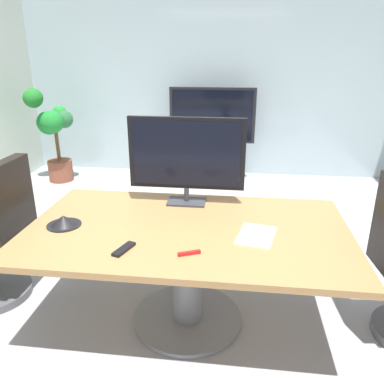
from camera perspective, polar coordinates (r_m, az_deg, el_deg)
ground_plane at (r=3.02m, az=-1.67°, el=-16.11°), size 7.76×7.76×0.00m
wall_back_glass_partition at (r=5.80m, az=3.42°, el=17.30°), size 5.66×0.10×2.97m
conference_table at (r=2.56m, az=-0.69°, el=-8.71°), size 2.06×1.20×0.72m
tv_monitor at (r=2.76m, az=-0.82°, el=5.38°), size 0.84×0.18×0.64m
wall_display_unit at (r=5.60m, az=2.96°, el=6.39°), size 1.20×0.36×1.31m
potted_plant at (r=5.77m, az=-19.97°, el=8.52°), size 0.62×0.68×1.31m
conference_phone at (r=2.63m, az=-18.50°, el=-4.12°), size 0.22×0.22×0.07m
remote_control at (r=2.24m, az=-10.07°, el=-8.33°), size 0.10×0.18×0.02m
whiteboard_marker at (r=2.17m, az=-0.42°, el=-9.05°), size 0.13×0.07×0.02m
paper_notepad at (r=2.40m, az=9.51°, el=-6.35°), size 0.27×0.34×0.01m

